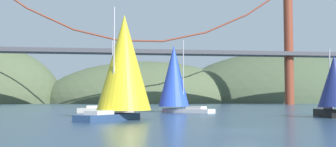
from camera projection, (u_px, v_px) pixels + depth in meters
ground_plane at (242, 130)px, 26.72m from camera, size 360.00×360.00×0.00m
headland_right at (280, 103)px, 168.32m from camera, size 87.84×44.00×41.36m
headland_center at (147, 103)px, 160.94m from camera, size 80.56×44.00×32.60m
suspension_bridge at (141, 48)px, 121.68m from camera, size 128.06×6.00×36.85m
sailboat_yellow_sail at (124, 64)px, 40.26m from camera, size 8.30×9.15×10.80m
sailboat_blue_spinnaker at (175, 77)px, 59.97m from camera, size 8.36×8.51×10.42m
sailboat_crimson_sail at (123, 76)px, 58.55m from camera, size 9.29×5.41×10.29m
sailboat_navy_sail at (334, 85)px, 43.41m from camera, size 3.95×6.61×7.37m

